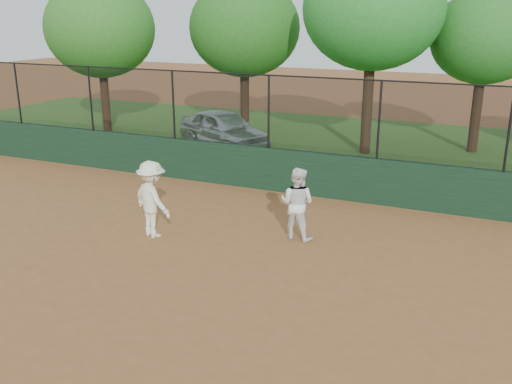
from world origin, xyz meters
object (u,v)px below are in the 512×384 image
at_px(player_main, 152,199).
at_px(tree_3, 485,38).
at_px(tree_1, 244,28).
at_px(tree_2, 373,9).
at_px(parked_car, 224,129).
at_px(tree_0, 100,29).
at_px(player_second, 297,203).

relative_size(player_main, tree_3, 0.32).
height_order(tree_1, tree_2, tree_2).
xyz_separation_m(tree_1, tree_3, (8.80, 0.32, -0.21)).
bearing_deg(tree_2, tree_1, 164.75).
bearing_deg(parked_car, tree_0, 109.41).
bearing_deg(tree_3, tree_0, -171.33).
bearing_deg(tree_2, tree_0, -177.88).
distance_m(tree_0, tree_2, 10.88).
bearing_deg(tree_1, parked_car, -81.82).
relative_size(parked_car, tree_2, 0.58).
relative_size(tree_0, tree_1, 1.00).
distance_m(parked_car, tree_1, 4.40).
xyz_separation_m(player_second, player_main, (-2.97, -1.16, 0.05)).
bearing_deg(player_main, player_second, 21.40).
xyz_separation_m(parked_car, player_second, (5.43, -7.18, 0.12)).
relative_size(parked_car, player_second, 2.49).
bearing_deg(tree_2, parked_car, -166.14).
xyz_separation_m(player_second, tree_2, (-0.48, 8.40, 4.06)).
height_order(parked_car, tree_2, tree_2).
bearing_deg(tree_0, player_main, -47.62).
height_order(player_second, tree_2, tree_2).
relative_size(player_main, tree_2, 0.26).
height_order(player_second, tree_0, tree_0).
xyz_separation_m(parked_car, tree_3, (8.41, 3.00, 3.26)).
bearing_deg(tree_2, player_second, -86.75).
height_order(tree_0, tree_1, tree_0).
distance_m(parked_car, player_main, 8.70).
relative_size(parked_car, tree_1, 0.66).
xyz_separation_m(parked_car, tree_0, (-5.89, 0.82, 3.44)).
relative_size(player_second, tree_0, 0.27).
relative_size(player_main, tree_0, 0.29).
bearing_deg(player_main, tree_1, 104.51).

